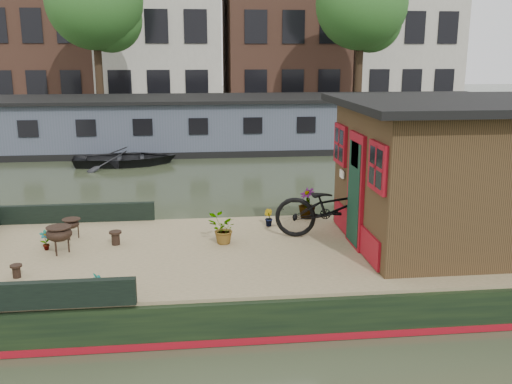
{
  "coord_description": "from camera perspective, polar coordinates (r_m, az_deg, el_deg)",
  "views": [
    {
      "loc": [
        -2.23,
        -8.87,
        3.8
      ],
      "look_at": [
        -1.17,
        0.5,
        1.5
      ],
      "focal_mm": 40.0,
      "sensor_mm": 36.0,
      "label": 1
    }
  ],
  "objects": [
    {
      "name": "ground",
      "position": [
        9.91,
        7.18,
        -8.94
      ],
      "size": [
        120.0,
        120.0,
        0.0
      ],
      "primitive_type": "plane",
      "color": "#313C26",
      "rests_on": "ground"
    },
    {
      "name": "houseboat_hull",
      "position": [
        9.59,
        -0.61,
        -7.85
      ],
      "size": [
        14.01,
        4.02,
        0.6
      ],
      "color": "black",
      "rests_on": "ground"
    },
    {
      "name": "houseboat_deck",
      "position": [
        9.69,
        7.29,
        -5.53
      ],
      "size": [
        11.8,
        3.8,
        0.05
      ],
      "primitive_type": "cube",
      "color": "#9A855F",
      "rests_on": "houseboat_hull"
    },
    {
      "name": "bow_bulwark",
      "position": [
        9.78,
        -23.04,
        -5.12
      ],
      "size": [
        3.0,
        4.0,
        0.35
      ],
      "color": "black",
      "rests_on": "houseboat_deck"
    },
    {
      "name": "cabin",
      "position": [
        10.1,
        19.67,
        1.94
      ],
      "size": [
        4.0,
        3.5,
        2.42
      ],
      "color": "black",
      "rests_on": "houseboat_deck"
    },
    {
      "name": "bicycle",
      "position": [
        9.95,
        7.95,
        -1.56
      ],
      "size": [
        2.21,
        1.21,
        1.1
      ],
      "primitive_type": "imported",
      "rotation": [
        0.0,
        0.0,
        1.33
      ],
      "color": "black",
      "rests_on": "houseboat_deck"
    },
    {
      "name": "potted_plant_a",
      "position": [
        9.98,
        -20.31,
        -4.55
      ],
      "size": [
        0.21,
        0.17,
        0.34
      ],
      "primitive_type": "imported",
      "rotation": [
        0.0,
        0.0,
        0.34
      ],
      "color": "brown",
      "rests_on": "houseboat_deck"
    },
    {
      "name": "potted_plant_b",
      "position": [
        10.65,
        1.24,
        -2.58
      ],
      "size": [
        0.21,
        0.22,
        0.32
      ],
      "primitive_type": "imported",
      "rotation": [
        0.0,
        0.0,
        2.09
      ],
      "color": "brown",
      "rests_on": "houseboat_deck"
    },
    {
      "name": "potted_plant_c",
      "position": [
        9.66,
        -3.39,
        -3.73
      ],
      "size": [
        0.53,
        0.48,
        0.51
      ],
      "primitive_type": "imported",
      "rotation": [
        0.0,
        0.0,
        3.34
      ],
      "color": "#B46134",
      "rests_on": "houseboat_deck"
    },
    {
      "name": "potted_plant_d",
      "position": [
        11.17,
        5.11,
        -1.12
      ],
      "size": [
        0.45,
        0.45,
        0.6
      ],
      "primitive_type": "imported",
      "rotation": [
        0.0,
        0.0,
        5.16
      ],
      "color": "brown",
      "rests_on": "houseboat_deck"
    },
    {
      "name": "potted_plant_e",
      "position": [
        7.87,
        -15.53,
        -9.03
      ],
      "size": [
        0.18,
        0.21,
        0.34
      ],
      "primitive_type": "imported",
      "rotation": [
        0.0,
        0.0,
        1.21
      ],
      "color": "#9B3C2D",
      "rests_on": "houseboat_deck"
    },
    {
      "name": "brazier_front",
      "position": [
        9.73,
        -19.05,
        -4.55
      ],
      "size": [
        0.45,
        0.45,
        0.45
      ],
      "primitive_type": null,
      "rotation": [
        0.0,
        0.0,
        0.09
      ],
      "color": "black",
      "rests_on": "houseboat_deck"
    },
    {
      "name": "brazier_rear",
      "position": [
        10.43,
        -17.93,
        -3.51
      ],
      "size": [
        0.41,
        0.41,
        0.36
      ],
      "primitive_type": null,
      "rotation": [
        0.0,
        0.0,
        -0.27
      ],
      "color": "black",
      "rests_on": "houseboat_deck"
    },
    {
      "name": "bollard_port",
      "position": [
        9.92,
        -13.86,
        -4.48
      ],
      "size": [
        0.21,
        0.21,
        0.24
      ],
      "primitive_type": "cylinder",
      "color": "black",
      "rests_on": "houseboat_deck"
    },
    {
      "name": "bollard_stbd",
      "position": [
        8.97,
        -22.83,
        -7.31
      ],
      "size": [
        0.17,
        0.17,
        0.19
      ],
      "primitive_type": "cylinder",
      "color": "black",
      "rests_on": "houseboat_deck"
    },
    {
      "name": "dinghy",
      "position": [
        20.36,
        -12.94,
        3.67
      ],
      "size": [
        3.72,
        2.81,
        0.73
      ],
      "primitive_type": "imported",
      "rotation": [
        0.0,
        0.0,
        1.66
      ],
      "color": "black",
      "rests_on": "ground"
    },
    {
      "name": "far_houseboat",
      "position": [
        23.16,
        -0.85,
        6.72
      ],
      "size": [
        20.4,
        4.4,
        2.11
      ],
      "color": "#414656",
      "rests_on": "ground"
    },
    {
      "name": "quay",
      "position": [
        29.65,
        -2.08,
        7.24
      ],
      "size": [
        60.0,
        6.0,
        0.9
      ],
      "primitive_type": "cube",
      "color": "#47443F",
      "rests_on": "ground"
    },
    {
      "name": "tree_left",
      "position": [
        28.33,
        -15.51,
        17.5
      ],
      "size": [
        4.4,
        4.4,
        7.4
      ],
      "color": "#332316",
      "rests_on": "quay"
    },
    {
      "name": "tree_right",
      "position": [
        29.25,
        10.75,
        17.62
      ],
      "size": [
        4.4,
        4.4,
        7.4
      ],
      "color": "#332316",
      "rests_on": "quay"
    }
  ]
}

